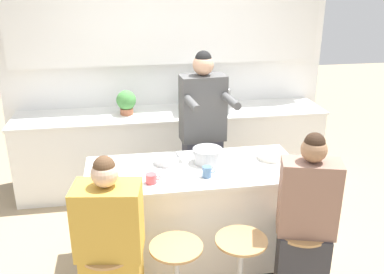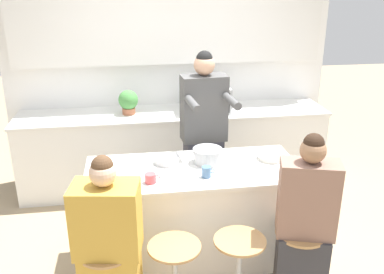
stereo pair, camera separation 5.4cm
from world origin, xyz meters
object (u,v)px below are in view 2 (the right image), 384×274
object	(u,v)px
person_cooking	(204,143)
microwave	(206,100)
bar_stool_rightmost	(298,263)
banana_bunch	(102,164)
bar_stool_center_right	(238,272)
person_wrapped_blanket	(109,251)
coffee_cup_near	(151,178)
potted_plant	(128,101)
person_seated_near	(304,232)
cooking_pot	(208,156)
coffee_cup_far	(207,172)
fruit_bowl	(167,160)
kitchen_island	(193,215)

from	to	relation	value
person_cooking	microwave	bearing A→B (deg)	73.57
bar_stool_rightmost	banana_bunch	bearing A→B (deg)	151.71
bar_stool_center_right	person_wrapped_blanket	xyz separation A→B (m)	(-0.93, 0.01, 0.28)
coffee_cup_near	person_wrapped_blanket	bearing A→B (deg)	-125.87
microwave	potted_plant	bearing A→B (deg)	176.82
person_wrapped_blanket	person_seated_near	xyz separation A→B (m)	(1.41, -0.00, 0.01)
bar_stool_rightmost	cooking_pot	bearing A→B (deg)	128.42
person_wrapped_blanket	coffee_cup_far	size ratio (longest dim) A/B	12.82
cooking_pot	coffee_cup_near	world-z (taller)	cooking_pot
banana_bunch	bar_stool_rightmost	bearing A→B (deg)	-28.29
person_wrapped_blanket	person_seated_near	size ratio (longest dim) A/B	0.95
bar_stool_center_right	coffee_cup_near	bearing A→B (deg)	143.09
banana_bunch	fruit_bowl	bearing A→B (deg)	-2.01
coffee_cup_near	banana_bunch	xyz separation A→B (m)	(-0.38, 0.36, -0.02)
bar_stool_rightmost	coffee_cup_near	xyz separation A→B (m)	(-1.08, 0.42, 0.60)
bar_stool_rightmost	banana_bunch	size ratio (longest dim) A/B	4.30
bar_stool_rightmost	person_wrapped_blanket	distance (m)	1.43
bar_stool_rightmost	banana_bunch	xyz separation A→B (m)	(-1.46, 0.79, 0.58)
banana_bunch	microwave	world-z (taller)	microwave
fruit_bowl	potted_plant	world-z (taller)	potted_plant
bar_stool_center_right	banana_bunch	world-z (taller)	banana_bunch
kitchen_island	person_wrapped_blanket	world-z (taller)	person_wrapped_blanket
bar_stool_center_right	person_cooking	size ratio (longest dim) A/B	0.36
person_seated_near	coffee_cup_far	bearing A→B (deg)	159.93
cooking_pot	banana_bunch	world-z (taller)	cooking_pot
kitchen_island	person_seated_near	distance (m)	0.99
person_wrapped_blanket	coffee_cup_near	bearing A→B (deg)	63.01
bar_stool_center_right	banana_bunch	size ratio (longest dim) A/B	4.30
kitchen_island	coffee_cup_near	bearing A→B (deg)	-150.72
coffee_cup_near	potted_plant	xyz separation A→B (m)	(-0.14, 1.70, 0.13)
banana_bunch	microwave	xyz separation A→B (m)	(1.12, 1.29, 0.14)
person_seated_near	coffee_cup_near	world-z (taller)	person_seated_near
fruit_bowl	coffee_cup_near	distance (m)	0.38
person_cooking	fruit_bowl	distance (m)	0.64
person_cooking	microwave	world-z (taller)	person_cooking
potted_plant	banana_bunch	bearing A→B (deg)	-100.12
bar_stool_center_right	person_cooking	bearing A→B (deg)	91.70
coffee_cup_near	banana_bunch	world-z (taller)	coffee_cup_near
person_seated_near	cooking_pot	distance (m)	1.01
person_cooking	kitchen_island	bearing A→B (deg)	-112.25
person_cooking	potted_plant	size ratio (longest dim) A/B	6.44
bar_stool_rightmost	cooking_pot	distance (m)	1.12
kitchen_island	potted_plant	xyz separation A→B (m)	(-0.51, 1.50, 0.62)
coffee_cup_far	microwave	distance (m)	1.65
coffee_cup_far	person_wrapped_blanket	bearing A→B (deg)	-148.13
bar_stool_rightmost	person_seated_near	xyz separation A→B (m)	(0.01, -0.02, 0.29)
banana_bunch	coffee_cup_far	bearing A→B (deg)	-21.84
person_seated_near	bar_stool_rightmost	bearing A→B (deg)	134.77
fruit_bowl	coffee_cup_near	xyz separation A→B (m)	(-0.16, -0.34, 0.01)
person_cooking	coffee_cup_far	xyz separation A→B (m)	(-0.12, -0.81, 0.08)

